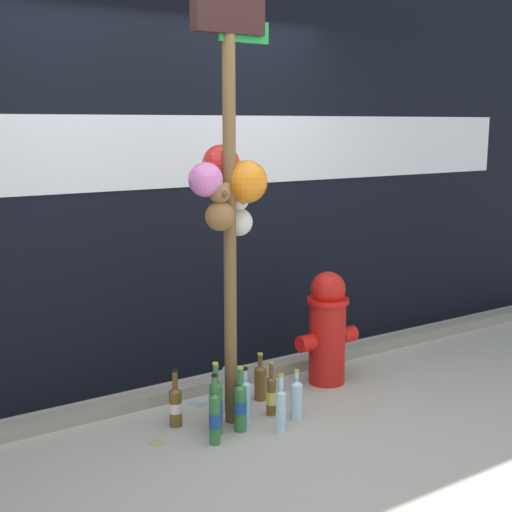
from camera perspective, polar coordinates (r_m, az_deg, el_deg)
name	(u,v)px	position (r m, az deg, el deg)	size (l,w,h in m)	color
ground_plane	(279,453)	(4.00, 1.91, -15.78)	(14.00, 14.00, 0.00)	#ADA899
building_wall	(159,110)	(4.79, -7.90, 11.72)	(10.00, 0.21, 3.75)	black
curb_strip	(192,389)	(4.77, -5.23, -10.76)	(8.00, 0.12, 0.08)	gray
memorial_post	(229,160)	(4.01, -2.19, 7.86)	(0.54, 0.39, 2.63)	brown
fire_hydrant	(327,327)	(4.87, 5.86, -5.83)	(0.48, 0.29, 0.79)	red
bottle_0	(245,400)	(4.27, -0.94, -11.70)	(0.07, 0.07, 0.36)	#93CCE0
bottle_1	(271,395)	(4.41, 1.25, -11.27)	(0.06, 0.06, 0.35)	brown
bottle_2	(281,408)	(4.18, 2.04, -12.34)	(0.06, 0.06, 0.36)	#B2DBEA
bottle_3	(227,387)	(4.45, -2.36, -10.65)	(0.06, 0.06, 0.42)	#B2DBEA
bottle_4	(215,417)	(4.03, -3.40, -12.98)	(0.07, 0.07, 0.41)	#337038
bottle_5	(216,407)	(4.15, -3.30, -12.21)	(0.08, 0.08, 0.44)	#337038
bottle_6	(296,398)	(4.36, 3.32, -11.54)	(0.07, 0.07, 0.32)	#B2DBEA
bottle_7	(260,381)	(4.63, 0.34, -10.18)	(0.08, 0.08, 0.32)	brown
bottle_8	(175,405)	(4.29, -6.60, -11.99)	(0.08, 0.08, 0.36)	brown
bottle_9	(217,402)	(4.25, -3.22, -11.81)	(0.06, 0.06, 0.38)	brown
bottle_10	(240,405)	(4.19, -1.29, -12.10)	(0.07, 0.07, 0.40)	#337038
litter_0	(198,403)	(4.63, -4.79, -11.91)	(0.11, 0.06, 0.01)	#8C99B2
litter_1	(272,415)	(4.45, 1.29, -12.87)	(0.07, 0.09, 0.01)	tan
litter_2	(157,443)	(4.14, -8.06, -14.87)	(0.07, 0.08, 0.01)	tan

